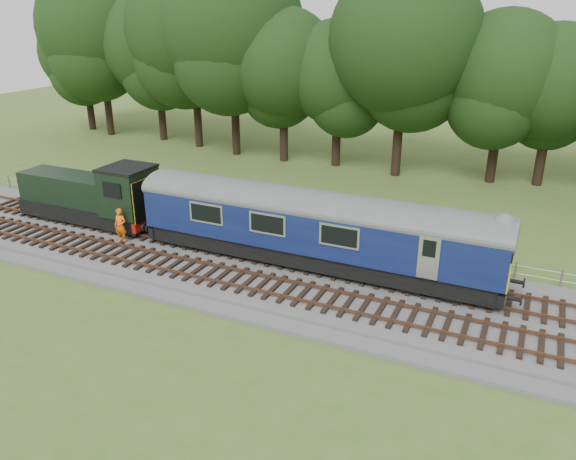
% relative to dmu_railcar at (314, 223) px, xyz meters
% --- Properties ---
extents(ground, '(120.00, 120.00, 0.00)m').
position_rel_dmu_railcar_xyz_m(ground, '(-4.83, -1.40, -2.61)').
color(ground, '#426726').
rests_on(ground, ground).
extents(ballast, '(70.00, 7.00, 0.35)m').
position_rel_dmu_railcar_xyz_m(ballast, '(-4.83, -1.40, -2.43)').
color(ballast, '#4C4C4F').
rests_on(ballast, ground).
extents(track_north, '(67.20, 2.40, 0.21)m').
position_rel_dmu_railcar_xyz_m(track_north, '(-4.83, -0.00, -2.19)').
color(track_north, black).
rests_on(track_north, ballast).
extents(track_south, '(67.20, 2.40, 0.21)m').
position_rel_dmu_railcar_xyz_m(track_south, '(-4.83, -3.00, -2.19)').
color(track_south, black).
rests_on(track_south, ballast).
extents(fence, '(64.00, 0.12, 1.00)m').
position_rel_dmu_railcar_xyz_m(fence, '(-4.83, 3.10, -2.61)').
color(fence, '#6B6054').
rests_on(fence, ground).
extents(tree_line, '(70.00, 8.00, 18.00)m').
position_rel_dmu_railcar_xyz_m(tree_line, '(-4.83, 20.60, -2.61)').
color(tree_line, black).
rests_on(tree_line, ground).
extents(dmu_railcar, '(18.05, 2.86, 3.88)m').
position_rel_dmu_railcar_xyz_m(dmu_railcar, '(0.00, 0.00, 0.00)').
color(dmu_railcar, black).
rests_on(dmu_railcar, ground).
extents(shunter_loco, '(8.91, 2.60, 3.38)m').
position_rel_dmu_railcar_xyz_m(shunter_loco, '(-13.93, 0.00, -0.63)').
color(shunter_loco, black).
rests_on(shunter_loco, ground).
extents(worker, '(0.74, 0.52, 1.93)m').
position_rel_dmu_railcar_xyz_m(worker, '(-10.53, -1.73, -1.29)').
color(worker, orange).
rests_on(worker, ballast).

